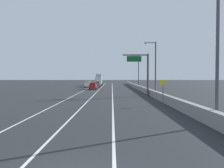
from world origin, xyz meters
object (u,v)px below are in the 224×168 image
object	(u,v)px
lamp_post_right_near	(214,47)
lamp_post_right_third	(138,69)
lamp_post_right_second	(154,65)
car_gray_3	(97,84)
overhead_sign_gantry	(144,69)
car_red_0	(93,86)
box_truck	(99,80)
speed_advisory_sign	(163,91)
car_white_2	(88,84)
car_green_1	(100,83)

from	to	relation	value
lamp_post_right_near	lamp_post_right_third	bearing A→B (deg)	89.91
lamp_post_right_second	car_gray_3	size ratio (longest dim) A/B	2.28
overhead_sign_gantry	car_red_0	bearing A→B (deg)	117.41
box_truck	lamp_post_right_near	bearing A→B (deg)	-80.17
overhead_sign_gantry	speed_advisory_sign	distance (m)	13.80
car_white_2	box_truck	xyz separation A→B (m)	(2.62, 14.24, 1.05)
car_white_2	car_gray_3	bearing A→B (deg)	15.49
speed_advisory_sign	lamp_post_right_second	size ratio (longest dim) A/B	0.31
overhead_sign_gantry	car_red_0	world-z (taller)	overhead_sign_gantry
speed_advisory_sign	car_gray_3	world-z (taller)	speed_advisory_sign
car_green_1	car_gray_3	size ratio (longest dim) A/B	1.08
car_red_0	car_green_1	bearing A→B (deg)	89.88
car_red_0	car_green_1	distance (m)	34.51
speed_advisory_sign	car_red_0	bearing A→B (deg)	108.13
car_green_1	car_red_0	bearing A→B (deg)	-90.12
lamp_post_right_near	lamp_post_right_second	xyz separation A→B (m)	(0.26, 24.21, 0.00)
car_white_2	box_truck	size ratio (longest dim) A/B	0.51
lamp_post_right_near	car_gray_3	world-z (taller)	lamp_post_right_near
speed_advisory_sign	lamp_post_right_near	bearing A→B (deg)	-84.33
car_gray_3	lamp_post_right_third	bearing A→B (deg)	-38.33
speed_advisory_sign	car_green_1	distance (m)	69.63
lamp_post_right_near	car_white_2	distance (m)	59.26
lamp_post_right_second	box_truck	size ratio (longest dim) A/B	1.15
speed_advisory_sign	car_red_0	distance (m)	36.01
lamp_post_right_second	box_truck	xyz separation A→B (m)	(-12.64, 47.18, -3.53)
lamp_post_right_near	car_green_1	distance (m)	80.77
speed_advisory_sign	lamp_post_right_third	xyz separation A→B (m)	(1.17, 37.44, 3.81)
speed_advisory_sign	car_red_0	world-z (taller)	speed_advisory_sign
lamp_post_right_second	car_green_1	world-z (taller)	lamp_post_right_second
car_gray_3	box_truck	bearing A→B (deg)	91.55
lamp_post_right_second	box_truck	distance (m)	48.97
car_green_1	box_truck	world-z (taller)	box_truck
lamp_post_right_third	box_truck	world-z (taller)	lamp_post_right_third
speed_advisory_sign	car_green_1	bearing A→B (deg)	99.20
lamp_post_right_second	box_truck	world-z (taller)	lamp_post_right_second
speed_advisory_sign	lamp_post_right_near	world-z (taller)	lamp_post_right_near
car_red_0	car_white_2	world-z (taller)	car_white_2
lamp_post_right_third	car_red_0	bearing A→B (deg)	-165.41
lamp_post_right_near	lamp_post_right_second	distance (m)	24.21
overhead_sign_gantry	car_white_2	distance (m)	35.56
lamp_post_right_third	car_white_2	xyz separation A→B (m)	(-15.08, 8.73, -4.57)
lamp_post_right_third	car_green_1	size ratio (longest dim) A/B	2.11
overhead_sign_gantry	lamp_post_right_near	xyz separation A→B (m)	(1.53, -24.45, 0.84)
lamp_post_right_second	car_white_2	size ratio (longest dim) A/B	2.26
overhead_sign_gantry	car_gray_3	bearing A→B (deg)	107.36
lamp_post_right_near	car_green_1	size ratio (longest dim) A/B	2.11
lamp_post_right_second	overhead_sign_gantry	bearing A→B (deg)	172.29
overhead_sign_gantry	lamp_post_right_second	bearing A→B (deg)	-7.71
car_red_0	car_white_2	xyz separation A→B (m)	(-2.71, 11.95, 0.07)
car_red_0	box_truck	size ratio (longest dim) A/B	0.54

